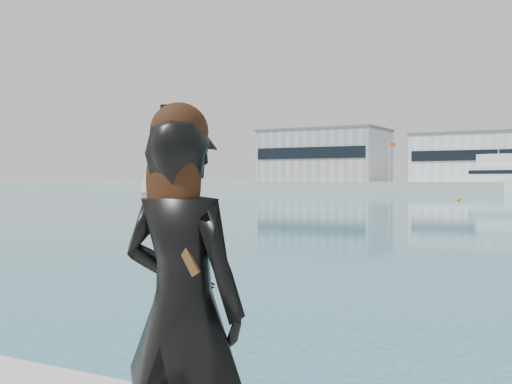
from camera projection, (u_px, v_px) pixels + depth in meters
warehouse_grey_left at (325, 156)px, 141.58m from camera, size 26.52×16.36×11.50m
warehouse_white at (480, 157)px, 125.26m from camera, size 24.48×15.35×9.50m
flagpole_left at (390, 159)px, 127.07m from camera, size 1.28×0.16×8.00m
motor_yacht at (508, 179)px, 108.45m from camera, size 19.73×9.58×8.88m
buoy_far at (458, 201)px, 72.41m from camera, size 0.50×0.50×0.50m
woman at (181, 297)px, 3.00m from camera, size 0.66×0.44×1.88m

